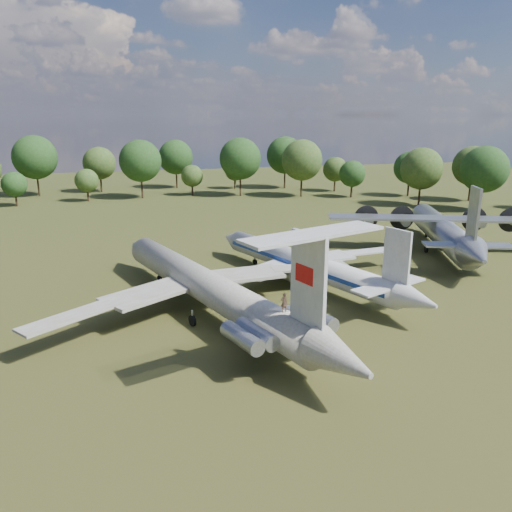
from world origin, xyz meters
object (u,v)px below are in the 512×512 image
object	(u,v)px
an12_transport	(442,235)
person_on_il62	(284,303)
il62_airliner	(208,293)
tu104_jet	(304,268)

from	to	relation	value
an12_transport	person_on_il62	xyz separation A→B (m)	(-36.62, -29.63, 3.14)
an12_transport	person_on_il62	size ratio (longest dim) A/B	23.94
il62_airliner	an12_transport	size ratio (longest dim) A/B	1.25
il62_airliner	person_on_il62	xyz separation A→B (m)	(4.45, -13.18, 3.33)
il62_airliner	tu104_jet	xyz separation A→B (m)	(13.94, 7.16, -0.39)
il62_airliner	an12_transport	distance (m)	44.24
il62_airliner	person_on_il62	world-z (taller)	person_on_il62
tu104_jet	an12_transport	size ratio (longest dim) A/B	1.03
person_on_il62	tu104_jet	bearing A→B (deg)	-126.26
tu104_jet	person_on_il62	xyz separation A→B (m)	(-9.49, -20.33, 3.72)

